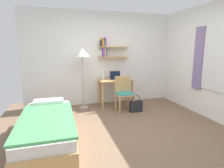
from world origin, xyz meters
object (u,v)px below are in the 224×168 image
desk_chair (124,92)px  handbag (136,106)px  desk (115,85)px  standing_lamp (82,56)px  laptop (116,77)px  bed (48,128)px  water_bottle (103,75)px  book_stack (125,78)px

desk_chair → handbag: 0.47m
desk → standing_lamp: (-0.91, -0.03, 0.82)m
standing_lamp → laptop: standing_lamp is taller
bed → standing_lamp: (0.84, 1.67, 1.17)m
standing_lamp → water_bottle: bearing=9.0°
desk → book_stack: size_ratio=4.03×
standing_lamp → laptop: size_ratio=5.17×
water_bottle → handbag: 1.24m
desk → water_bottle: water_bottle is taller
desk_chair → handbag: size_ratio=2.01×
bed → handbag: bed is taller
standing_lamp → water_bottle: size_ratio=6.71×
bed → water_bottle: (1.41, 1.76, 0.61)m
desk → desk_chair: bearing=-80.7°
laptop → water_bottle: size_ratio=1.30×
desk_chair → water_bottle: (-0.42, 0.55, 0.37)m
standing_lamp → book_stack: standing_lamp is taller
standing_lamp → bed: bearing=-116.8°
handbag → book_stack: bearing=92.5°
desk_chair → standing_lamp: 1.42m
laptop → handbag: laptop is taller
desk_chair → book_stack: size_ratio=3.79×
desk_chair → handbag: bearing=-43.8°
handbag → desk_chair: bearing=136.2°
desk → book_stack: book_stack is taller
desk → desk_chair: desk_chair is taller
standing_lamp → book_stack: 1.36m
desk_chair → book_stack: 0.59m
desk → standing_lamp: bearing=-178.1°
desk_chair → standing_lamp: (-0.99, 0.46, 0.92)m
bed → desk: desk is taller
laptop → desk_chair: bearing=-82.2°
bed → book_stack: book_stack is taller
laptop → bed: bearing=-135.6°
bed → handbag: bearing=25.3°
standing_lamp → book_stack: bearing=1.0°
handbag → laptop: bearing=112.7°
standing_lamp → handbag: size_ratio=3.65×
water_bottle → handbag: size_ratio=0.54×
book_stack → desk_chair: bearing=-113.8°
desk → book_stack: (0.29, -0.01, 0.18)m
book_stack → water_bottle: bearing=173.7°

